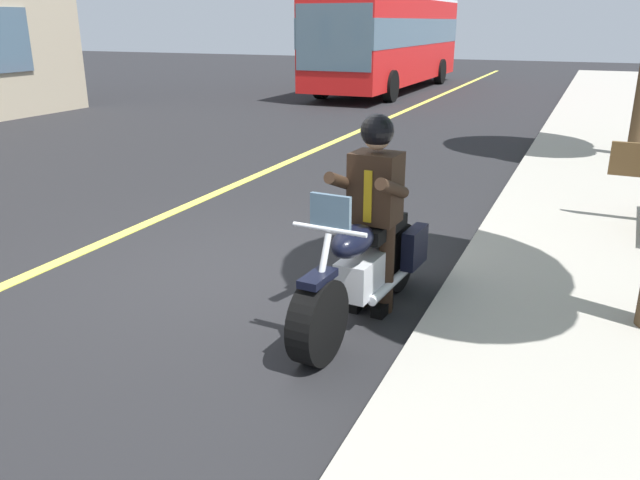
# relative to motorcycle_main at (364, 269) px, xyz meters

# --- Properties ---
(ground_plane) EXTENTS (80.00, 80.00, 0.00)m
(ground_plane) POSITION_rel_motorcycle_main_xyz_m (-0.44, -1.45, -0.45)
(ground_plane) COLOR black
(lane_center_stripe) EXTENTS (60.00, 0.16, 0.01)m
(lane_center_stripe) POSITION_rel_motorcycle_main_xyz_m (-0.44, -3.45, -0.45)
(lane_center_stripe) COLOR #E5DB4C
(lane_center_stripe) RESTS_ON ground_plane
(motorcycle_main) EXTENTS (2.22, 0.69, 1.26)m
(motorcycle_main) POSITION_rel_motorcycle_main_xyz_m (0.00, 0.00, 0.00)
(motorcycle_main) COLOR black
(motorcycle_main) RESTS_ON ground_plane
(rider_main) EXTENTS (0.65, 0.58, 1.74)m
(rider_main) POSITION_rel_motorcycle_main_xyz_m (-0.19, 0.01, 0.58)
(rider_main) COLOR black
(rider_main) RESTS_ON ground_plane
(bus_near) EXTENTS (11.05, 2.70, 3.30)m
(bus_near) POSITION_rel_motorcycle_main_xyz_m (-18.67, -5.71, 1.42)
(bus_near) COLOR red
(bus_near) RESTS_ON ground_plane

